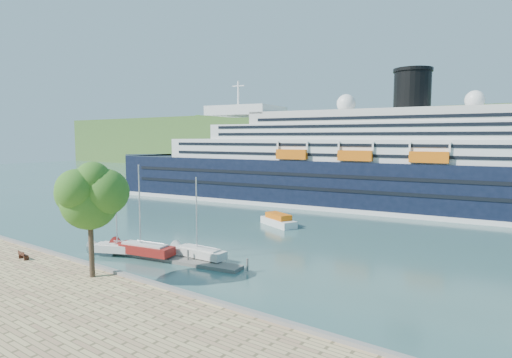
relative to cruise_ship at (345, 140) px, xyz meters
name	(u,v)px	position (x,y,z in m)	size (l,w,h in m)	color
ground	(83,272)	(-3.89, -56.51, -13.46)	(400.00, 400.00, 0.00)	#325A57
far_hillside	(434,143)	(-3.89, 88.49, -1.46)	(400.00, 50.00, 24.00)	#2E5421
quay_coping	(81,261)	(-3.89, -56.71, -12.31)	(220.00, 0.50, 0.30)	slate
cruise_ship	(345,140)	(0.00, 0.00, 0.00)	(119.88, 17.46, 26.92)	black
park_bench	(24,255)	(-10.08, -59.59, -11.97)	(1.52, 0.62, 0.98)	#431F13
promenade_tree	(90,215)	(1.09, -58.62, -6.58)	(7.10, 7.10, 11.76)	#29631A
floating_pontoon	(174,259)	(1.02, -48.17, -13.27)	(16.94, 2.07, 0.38)	gray
sailboat_white_near	(120,218)	(-5.66, -50.42, -8.86)	(7.12, 1.98, 9.20)	silver
sailboat_red	(144,214)	(-2.61, -49.43, -8.24)	(8.08, 2.25, 10.44)	maroon
sailboat_white_far	(200,221)	(3.34, -46.33, -8.88)	(7.10, 1.97, 9.17)	silver
tender_launch	(278,220)	(-0.03, -24.80, -12.47)	(7.17, 2.45, 1.98)	#DD610D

